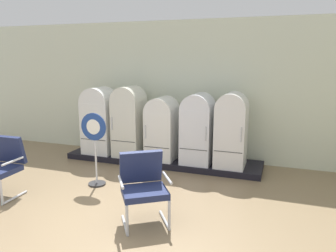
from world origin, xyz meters
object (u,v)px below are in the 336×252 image
refrigerator_0 (99,119)px  refrigerator_1 (129,119)px  armchair_left (2,163)px  armchair_right (143,183)px  refrigerator_3 (198,126)px  refrigerator_2 (162,127)px  sign_stand (95,149)px  refrigerator_4 (231,128)px

refrigerator_0 → refrigerator_1: refrigerator_1 is taller
armchair_left → armchair_right: size_ratio=1.00×
armchair_left → armchair_right: 2.63m
refrigerator_3 → armchair_left: 3.72m
armchair_left → refrigerator_3: bearing=41.6°
refrigerator_1 → armchair_left: 2.75m
refrigerator_2 → armchair_right: (0.65, -2.51, -0.28)m
sign_stand → refrigerator_0: bearing=118.1°
refrigerator_0 → armchair_right: bearing=-48.5°
armchair_right → armchair_left: bearing=178.8°
armchair_right → refrigerator_4: bearing=71.5°
refrigerator_1 → armchair_left: (-1.19, -2.45, -0.39)m
refrigerator_4 → armchair_left: 4.26m
refrigerator_1 → refrigerator_3: 1.58m
refrigerator_2 → refrigerator_3: 0.80m
refrigerator_4 → armchair_right: (-0.84, -2.51, -0.36)m
refrigerator_0 → refrigerator_2: bearing=1.2°
refrigerator_0 → refrigerator_3: bearing=1.0°
refrigerator_0 → refrigerator_4: refrigerator_0 is taller
refrigerator_0 → armchair_left: refrigerator_0 is taller
armchair_left → armchair_right: (2.63, -0.05, 0.00)m
refrigerator_2 → armchair_right: refrigerator_2 is taller
refrigerator_4 → sign_stand: refrigerator_4 is taller
armchair_right → refrigerator_1: bearing=119.9°
refrigerator_3 → refrigerator_4: refrigerator_4 is taller
refrigerator_3 → refrigerator_4: bearing=-0.7°
sign_stand → refrigerator_3: bearing=45.7°
refrigerator_2 → refrigerator_3: (0.79, 0.01, 0.06)m
refrigerator_0 → armchair_right: (2.19, -2.47, -0.36)m
refrigerator_0 → refrigerator_2: 1.54m
armchair_left → sign_stand: bearing=35.9°
sign_stand → refrigerator_4: bearing=34.9°
refrigerator_1 → sign_stand: refrigerator_1 is taller
refrigerator_1 → refrigerator_4: refrigerator_1 is taller
refrigerator_1 → refrigerator_3: bearing=0.5°
refrigerator_3 → sign_stand: (-1.52, -1.56, -0.22)m
armchair_left → refrigerator_0: bearing=79.7°
refrigerator_0 → refrigerator_3: refrigerator_0 is taller
refrigerator_1 → refrigerator_4: 2.28m
refrigerator_3 → refrigerator_4: 0.70m
refrigerator_3 → refrigerator_4: (0.70, -0.01, 0.03)m
refrigerator_0 → refrigerator_3: (2.33, 0.04, -0.03)m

